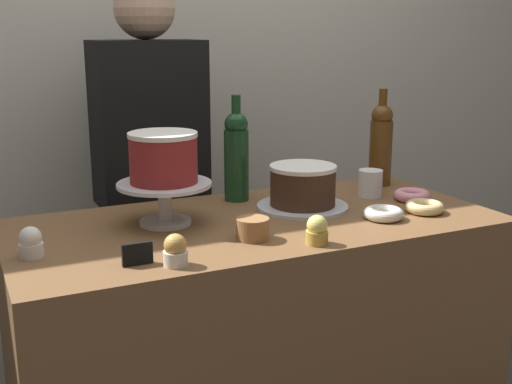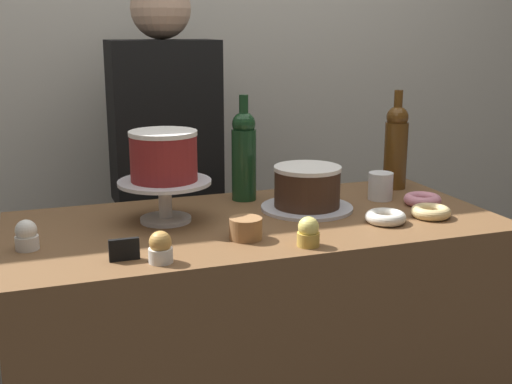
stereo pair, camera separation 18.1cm
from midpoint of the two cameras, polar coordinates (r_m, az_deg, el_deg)
back_wall at (r=2.61m, az=-10.62°, el=10.79°), size 6.00×0.05×2.60m
display_counter at (r=2.01m, az=-2.67°, el=-15.12°), size 1.35×0.64×0.92m
cake_stand_pedestal at (r=1.80m, az=-10.80°, el=-0.33°), size 0.26×0.26×0.12m
white_layer_cake at (r=1.78m, az=-10.95°, el=2.92°), size 0.18×0.18×0.14m
silver_serving_platter at (r=1.95m, az=1.40°, el=-1.29°), size 0.27×0.27×0.01m
chocolate_round_cake at (r=1.93m, az=1.42°, el=0.57°), size 0.20×0.20×0.12m
wine_bottle_amber at (r=2.23m, az=8.52°, el=4.21°), size 0.08×0.08×0.33m
wine_bottle_green at (r=2.01m, az=-4.29°, el=3.26°), size 0.08×0.08×0.33m
cupcake_vanilla at (r=1.64m, az=-22.00°, el=-4.18°), size 0.06×0.06×0.07m
cupcake_caramel at (r=1.50m, az=-10.48°, el=-5.10°), size 0.06×0.06×0.07m
cupcake_lemon at (r=1.62m, az=2.14°, el=-3.41°), size 0.06×0.06×0.07m
donut_pink at (r=2.07m, az=10.99°, el=-0.32°), size 0.11×0.11×0.03m
donut_glazed at (r=1.94m, az=11.85°, el=-1.33°), size 0.11×0.11×0.03m
donut_sugar at (r=1.85m, az=8.28°, el=-1.90°), size 0.11×0.11×0.03m
cookie_stack at (r=1.66m, az=-3.42°, el=-3.24°), size 0.08×0.08×0.05m
price_sign_chalkboard at (r=1.52m, az=-13.65°, el=-5.29°), size 0.07×0.01×0.05m
coffee_cup_ceramic at (r=2.09m, az=7.47°, el=0.73°), size 0.08×0.08×0.08m
barista_figure at (r=2.32m, az=-11.22°, el=-1.17°), size 0.36×0.22×1.60m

